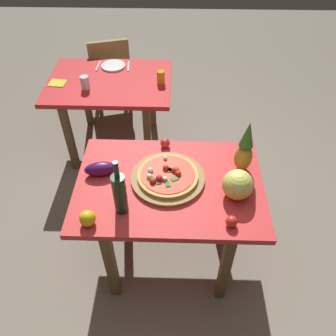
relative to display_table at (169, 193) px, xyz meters
name	(u,v)px	position (x,y,z in m)	size (l,w,h in m)	color
ground_plane	(169,248)	(0.00, 0.00, -0.63)	(10.00, 10.00, 0.00)	gray
display_table	(169,193)	(0.00, 0.00, 0.00)	(1.16, 0.81, 0.73)	brown
background_table	(111,90)	(-0.56, 1.21, -0.01)	(1.07, 0.79, 0.73)	brown
dining_chair	(110,71)	(-0.67, 1.83, -0.15)	(0.50, 0.50, 0.85)	olive
pizza_board	(168,178)	(-0.01, 0.03, 0.11)	(0.46, 0.46, 0.03)	olive
pizza	(167,175)	(-0.01, 0.03, 0.14)	(0.38, 0.38, 0.06)	#DAA255
wine_bottle	(120,193)	(-0.27, -0.22, 0.24)	(0.08, 0.08, 0.37)	#18311D
pineapple_left	(245,149)	(0.46, 0.14, 0.26)	(0.11, 0.11, 0.37)	#BC8E28
melon	(238,185)	(0.40, -0.09, 0.19)	(0.18, 0.18, 0.18)	#DCD95E
bell_pepper	(87,219)	(-0.44, -0.32, 0.14)	(0.09, 0.09, 0.10)	yellow
eggplant	(101,169)	(-0.43, 0.06, 0.14)	(0.20, 0.09, 0.09)	#461148
tomato_near_board	(165,143)	(-0.04, 0.34, 0.13)	(0.07, 0.07, 0.07)	red
tomato_at_corner	(232,221)	(0.35, -0.31, 0.13)	(0.07, 0.07, 0.07)	red
drinking_glass_juice	(161,77)	(-0.10, 1.18, 0.15)	(0.07, 0.07, 0.11)	gold
drinking_glass_water	(85,83)	(-0.73, 1.07, 0.15)	(0.07, 0.07, 0.11)	silver
dinner_plate	(113,66)	(-0.56, 1.45, 0.10)	(0.22, 0.22, 0.02)	white
fork_utensil	(98,66)	(-0.70, 1.45, 0.10)	(0.02, 0.18, 0.01)	silver
knife_utensil	(128,66)	(-0.42, 1.45, 0.10)	(0.02, 0.18, 0.01)	silver
napkin_folded	(57,83)	(-0.99, 1.14, 0.10)	(0.14, 0.12, 0.01)	yellow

